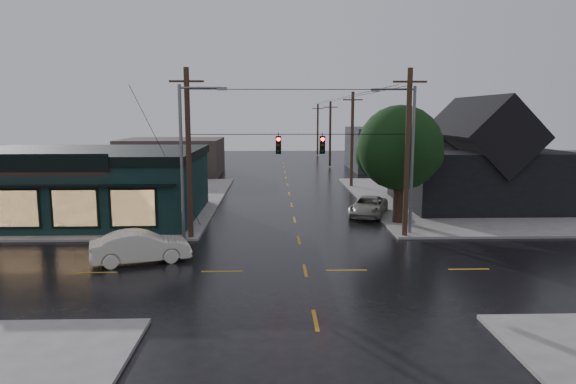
{
  "coord_description": "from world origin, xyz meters",
  "views": [
    {
      "loc": [
        -1.54,
        -23.85,
        7.53
      ],
      "look_at": [
        -0.68,
        5.01,
        3.08
      ],
      "focal_mm": 32.0,
      "sensor_mm": 36.0,
      "label": 1
    }
  ],
  "objects_px": {
    "utility_pole_nw": "(191,239)",
    "suv_silver": "(368,206)",
    "utility_pole_ne": "(404,238)",
    "sedan_cream": "(141,247)",
    "corner_tree": "(400,148)"
  },
  "relations": [
    {
      "from": "utility_pole_nw",
      "to": "utility_pole_ne",
      "type": "distance_m",
      "value": 13.0
    },
    {
      "from": "sedan_cream",
      "to": "suv_silver",
      "type": "xyz_separation_m",
      "value": [
        13.81,
        11.61,
        -0.11
      ]
    },
    {
      "from": "utility_pole_ne",
      "to": "suv_silver",
      "type": "xyz_separation_m",
      "value": [
        -0.96,
        6.8,
        0.71
      ]
    },
    {
      "from": "utility_pole_ne",
      "to": "sedan_cream",
      "type": "distance_m",
      "value": 15.56
    },
    {
      "from": "utility_pole_nw",
      "to": "sedan_cream",
      "type": "height_order",
      "value": "utility_pole_nw"
    },
    {
      "from": "utility_pole_ne",
      "to": "sedan_cream",
      "type": "xyz_separation_m",
      "value": [
        -14.77,
        -4.81,
        0.81
      ]
    },
    {
      "from": "corner_tree",
      "to": "utility_pole_nw",
      "type": "xyz_separation_m",
      "value": [
        -13.5,
        -3.86,
        -5.2
      ]
    },
    {
      "from": "corner_tree",
      "to": "suv_silver",
      "type": "distance_m",
      "value": 5.57
    },
    {
      "from": "utility_pole_nw",
      "to": "sedan_cream",
      "type": "relative_size",
      "value": 2.06
    },
    {
      "from": "sedan_cream",
      "to": "utility_pole_nw",
      "type": "bearing_deg",
      "value": -38.68
    },
    {
      "from": "corner_tree",
      "to": "suv_silver",
      "type": "relative_size",
      "value": 1.57
    },
    {
      "from": "utility_pole_nw",
      "to": "suv_silver",
      "type": "distance_m",
      "value": 13.84
    },
    {
      "from": "suv_silver",
      "to": "utility_pole_nw",
      "type": "bearing_deg",
      "value": -131.0
    },
    {
      "from": "sedan_cream",
      "to": "utility_pole_ne",
      "type": "bearing_deg",
      "value": -90.41
    },
    {
      "from": "corner_tree",
      "to": "utility_pole_nw",
      "type": "bearing_deg",
      "value": -164.02
    }
  ]
}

